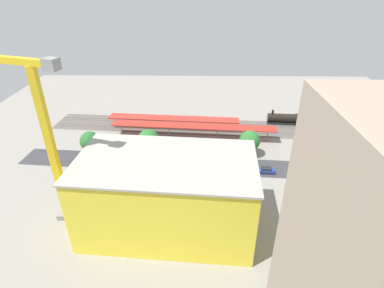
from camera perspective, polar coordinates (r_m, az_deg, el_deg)
name	(u,v)px	position (r m, az deg, el deg)	size (l,w,h in m)	color
ground_plane	(209,161)	(88.22, 3.12, -3.27)	(173.89, 173.89, 0.00)	gray
rail_bed	(207,127)	(108.56, 2.75, 3.23)	(108.68, 13.33, 0.01)	#5B544C
street_asphalt	(209,165)	(86.43, 3.16, -4.01)	(108.68, 9.00, 0.01)	#38383D
track_rails	(207,126)	(108.48, 2.76, 3.31)	(108.38, 15.19, 0.12)	#9E9EA8
platform_canopy_near	(193,126)	(98.95, 0.20, 3.36)	(53.67, 8.54, 4.49)	#A82D23
platform_canopy_far	(173,118)	(105.92, -3.50, 4.79)	(45.27, 7.90, 4.04)	#B73328
locomotive	(287,119)	(114.77, 17.36, 4.41)	(14.03, 3.99, 5.34)	black
passenger_coach	(351,117)	(122.55, 27.61, 4.56)	(19.59, 4.34, 6.05)	black
parked_car_0	(266,170)	(85.22, 13.69, -4.82)	(4.76, 1.96, 1.67)	black
parked_car_1	(245,171)	(83.89, 9.87, -4.96)	(4.33, 2.23, 1.65)	black
parked_car_2	(221,169)	(83.74, 5.52, -4.66)	(4.28, 2.27, 1.77)	black
parked_car_3	(201,169)	(83.53, 1.76, -4.62)	(4.53, 2.08, 1.75)	black
parked_car_4	(175,169)	(83.44, -3.14, -4.74)	(4.73, 2.36, 1.66)	black
parked_car_5	(156,169)	(83.82, -6.70, -4.72)	(4.38, 2.29, 1.68)	black
parked_car_6	(133,168)	(85.14, -10.99, -4.50)	(4.90, 2.13, 1.72)	black
parked_car_7	(112,168)	(86.75, -14.82, -4.31)	(4.52, 2.17, 1.71)	black
construction_building	(167,195)	(62.71, -4.65, -9.53)	(34.08, 18.86, 15.91)	yellow
construction_roof_slab	(166,161)	(58.03, -4.97, -3.19)	(34.68, 19.46, 0.40)	#ADA89E
tower_crane	(38,130)	(65.76, -26.81, 2.31)	(25.84, 9.44, 35.06)	gray
box_truck_0	(139,177)	(79.87, -9.89, -6.08)	(10.24, 3.79, 3.39)	black
box_truck_1	(171,175)	(79.61, -3.90, -5.85)	(9.84, 3.82, 3.22)	black
box_truck_2	(128,177)	(80.65, -11.91, -5.99)	(8.95, 3.94, 3.18)	black
street_tree_0	(250,141)	(90.35, 10.75, 0.59)	(6.06, 6.06, 7.87)	brown
street_tree_1	(148,140)	(89.47, -8.15, 0.70)	(6.38, 6.38, 8.27)	brown
street_tree_2	(90,141)	(93.09, -18.52, 0.50)	(5.75, 5.75, 7.85)	brown
traffic_light	(110,160)	(83.29, -15.17, -2.97)	(0.50, 0.36, 6.47)	#333333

